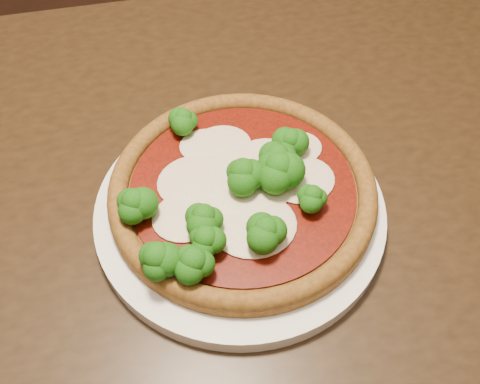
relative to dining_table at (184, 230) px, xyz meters
name	(u,v)px	position (x,y,z in m)	size (l,w,h in m)	color
floor	(210,382)	(0.01, 0.02, -0.64)	(4.00, 4.00, 0.00)	black
dining_table	(184,230)	(0.00, 0.00, 0.00)	(1.24, 0.83, 0.75)	black
plate	(240,210)	(0.05, -0.07, 0.12)	(0.30, 0.30, 0.02)	white
pizza	(240,190)	(0.06, -0.06, 0.14)	(0.28, 0.28, 0.06)	brown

